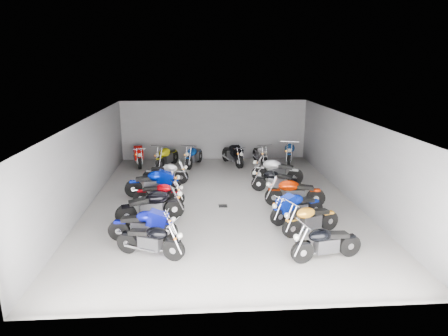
{
  "coord_description": "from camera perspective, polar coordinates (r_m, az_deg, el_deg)",
  "views": [
    {
      "loc": [
        -0.9,
        -14.48,
        5.24
      ],
      "look_at": [
        0.16,
        1.25,
        1.0
      ],
      "focal_mm": 32.0,
      "sensor_mm": 36.0,
      "label": 1
    }
  ],
  "objects": [
    {
      "name": "motorcycle_left_b",
      "position": [
        12.24,
        -11.4,
        -8.02
      ],
      "size": [
        2.1,
        0.48,
        0.93
      ],
      "rotation": [
        0.0,
        0.0,
        -1.69
      ],
      "color": "black",
      "rests_on": "ground"
    },
    {
      "name": "motorcycle_back_e",
      "position": [
        21.07,
        5.17,
        1.97
      ],
      "size": [
        0.53,
        2.05,
        0.91
      ],
      "rotation": [
        0.0,
        0.0,
        3.31
      ],
      "color": "black",
      "rests_on": "ground"
    },
    {
      "name": "ceiling",
      "position": [
        14.65,
        -0.28,
        7.12
      ],
      "size": [
        10.0,
        14.0,
        0.04
      ],
      "primitive_type": "cube",
      "color": "black",
      "rests_on": "wall_back"
    },
    {
      "name": "motorcycle_right_e",
      "position": [
        16.5,
        7.36,
        -1.8
      ],
      "size": [
        2.0,
        0.75,
        0.9
      ],
      "rotation": [
        0.0,
        0.0,
        1.27
      ],
      "color": "black",
      "rests_on": "ground"
    },
    {
      "name": "motorcycle_right_a",
      "position": [
        11.29,
        14.33,
        -10.3
      ],
      "size": [
        2.05,
        0.6,
        0.91
      ],
      "rotation": [
        0.0,
        0.0,
        1.78
      ],
      "color": "black",
      "rests_on": "ground"
    },
    {
      "name": "motorcycle_left_c",
      "position": [
        13.58,
        -10.35,
        -5.38
      ],
      "size": [
        2.25,
        0.88,
        1.02
      ],
      "rotation": [
        0.0,
        0.0,
        -1.25
      ],
      "color": "black",
      "rests_on": "ground"
    },
    {
      "name": "motorcycle_back_b",
      "position": [
        20.4,
        -8.18,
        1.62
      ],
      "size": [
        1.03,
        2.2,
        1.02
      ],
      "rotation": [
        0.0,
        0.0,
        2.75
      ],
      "color": "black",
      "rests_on": "ground"
    },
    {
      "name": "motorcycle_right_f",
      "position": [
        17.77,
        7.51,
        -0.39
      ],
      "size": [
        2.19,
        0.98,
        1.01
      ],
      "rotation": [
        0.0,
        0.0,
        1.2
      ],
      "color": "black",
      "rests_on": "ground"
    },
    {
      "name": "motorcycle_left_d",
      "position": [
        15.07,
        -9.2,
        -3.63
      ],
      "size": [
        1.93,
        0.45,
        0.85
      ],
      "rotation": [
        0.0,
        0.0,
        -1.7
      ],
      "color": "black",
      "rests_on": "ground"
    },
    {
      "name": "motorcycle_back_f",
      "position": [
        21.42,
        9.37,
        2.26
      ],
      "size": [
        0.78,
        2.34,
        1.05
      ],
      "rotation": [
        0.0,
        0.0,
        2.88
      ],
      "color": "black",
      "rests_on": "ground"
    },
    {
      "name": "ground",
      "position": [
        15.43,
        -0.27,
        -4.81
      ],
      "size": [
        14.0,
        14.0,
        0.0
      ],
      "primitive_type": "plane",
      "color": "gray",
      "rests_on": "ground"
    },
    {
      "name": "motorcycle_right_d",
      "position": [
        15.01,
        9.99,
        -3.45
      ],
      "size": [
        2.23,
        0.52,
        0.98
      ],
      "rotation": [
        0.0,
        0.0,
        1.45
      ],
      "color": "black",
      "rests_on": "ground"
    },
    {
      "name": "wall_left",
      "position": [
        15.49,
        -19.07,
        0.61
      ],
      "size": [
        0.1,
        14.0,
        3.2
      ],
      "primitive_type": "cube",
      "color": "slate",
      "rests_on": "ground"
    },
    {
      "name": "motorcycle_right_b",
      "position": [
        12.77,
        12.23,
        -7.14
      ],
      "size": [
        1.96,
        0.86,
        0.9
      ],
      "rotation": [
        0.0,
        0.0,
        1.94
      ],
      "color": "black",
      "rests_on": "ground"
    },
    {
      "name": "drain_grate",
      "position": [
        14.96,
        -0.15,
        -5.43
      ],
      "size": [
        0.32,
        0.32,
        0.01
      ],
      "primitive_type": "cube",
      "color": "black",
      "rests_on": "ground"
    },
    {
      "name": "motorcycle_back_d",
      "position": [
        20.67,
        1.26,
        1.95
      ],
      "size": [
        0.95,
        2.23,
        1.02
      ],
      "rotation": [
        0.0,
        0.0,
        3.5
      ],
      "color": "black",
      "rests_on": "ground"
    },
    {
      "name": "motorcycle_left_a",
      "position": [
        11.28,
        -10.4,
        -10.12
      ],
      "size": [
        1.94,
        0.9,
        0.9
      ],
      "rotation": [
        0.0,
        0.0,
        -1.96
      ],
      "color": "black",
      "rests_on": "ground"
    },
    {
      "name": "motorcycle_left_f",
      "position": [
        17.69,
        -8.28,
        -0.7
      ],
      "size": [
        2.03,
        0.45,
        0.89
      ],
      "rotation": [
        0.0,
        0.0,
        -1.67
      ],
      "color": "black",
      "rests_on": "ground"
    },
    {
      "name": "motorcycle_back_a",
      "position": [
        21.01,
        -12.2,
        1.82
      ],
      "size": [
        0.7,
        2.28,
        1.01
      ],
      "rotation": [
        0.0,
        0.0,
        3.37
      ],
      "color": "black",
      "rests_on": "ground"
    },
    {
      "name": "motorcycle_back_c",
      "position": [
        20.51,
        -4.35,
        1.75
      ],
      "size": [
        0.88,
        2.16,
        0.98
      ],
      "rotation": [
        0.0,
        0.0,
        2.81
      ],
      "color": "black",
      "rests_on": "ground"
    },
    {
      "name": "motorcycle_right_c",
      "position": [
        13.62,
        10.34,
        -5.55
      ],
      "size": [
        1.99,
        1.0,
        0.93
      ],
      "rotation": [
        0.0,
        0.0,
        1.99
      ],
      "color": "black",
      "rests_on": "ground"
    },
    {
      "name": "wall_back",
      "position": [
        21.81,
        -1.42,
        5.44
      ],
      "size": [
        10.0,
        0.1,
        3.2
      ],
      "primitive_type": "cube",
      "color": "slate",
      "rests_on": "ground"
    },
    {
      "name": "motorcycle_left_e",
      "position": [
        16.11,
        -9.97,
        -2.16
      ],
      "size": [
        2.25,
        0.47,
        0.99
      ],
      "rotation": [
        0.0,
        0.0,
        -1.52
      ],
      "color": "black",
      "rests_on": "ground"
    },
    {
      "name": "wall_right",
      "position": [
        16.06,
        17.84,
        1.21
      ],
      "size": [
        0.1,
        14.0,
        3.2
      ],
      "primitive_type": "cube",
      "color": "slate",
      "rests_on": "ground"
    }
  ]
}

